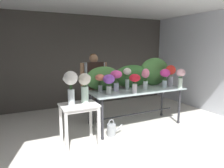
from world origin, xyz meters
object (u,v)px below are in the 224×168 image
at_px(vase_ivory_carnations, 127,76).
at_px(vase_blush_roses, 181,76).
at_px(display_table_glass, 137,95).
at_px(side_table_white, 79,111).
at_px(vase_magenta_tulips, 165,75).
at_px(florist, 94,81).
at_px(vase_crimson_snapdragons, 135,81).
at_px(vase_coral_peonies, 100,80).
at_px(watering_can, 112,130).
at_px(vase_scarlet_freesia, 170,74).
at_px(vase_fuchsia_dahlias, 116,78).
at_px(vase_cream_lisianthus_tall, 85,86).
at_px(vase_rosy_stock, 145,77).
at_px(vase_white_roses_tall, 71,84).
at_px(vase_violet_anemones, 109,81).

bearing_deg(vase_ivory_carnations, vase_blush_roses, -20.06).
distance_m(display_table_glass, vase_blush_roses, 1.09).
bearing_deg(side_table_white, vase_magenta_tulips, 5.43).
distance_m(florist, vase_crimson_snapdragons, 1.02).
height_order(vase_coral_peonies, watering_can, vase_coral_peonies).
bearing_deg(vase_blush_roses, watering_can, 176.99).
bearing_deg(florist, vase_coral_peonies, -95.64).
xyz_separation_m(vase_scarlet_freesia, vase_fuchsia_dahlias, (-1.45, 0.04, -0.01)).
bearing_deg(vase_ivory_carnations, vase_coral_peonies, 178.94).
xyz_separation_m(vase_ivory_carnations, vase_cream_lisianthus_tall, (-1.09, -0.34, -0.07)).
height_order(vase_fuchsia_dahlias, watering_can, vase_fuchsia_dahlias).
height_order(display_table_glass, vase_rosy_stock, vase_rosy_stock).
bearing_deg(vase_magenta_tulips, vase_blush_roses, -43.06).
distance_m(florist, vase_rosy_stock, 1.16).
height_order(vase_magenta_tulips, vase_fuchsia_dahlias, vase_fuchsia_dahlias).
relative_size(vase_magenta_tulips, vase_cream_lisianthus_tall, 0.79).
height_order(display_table_glass, watering_can, display_table_glass).
height_order(side_table_white, vase_white_roses_tall, vase_white_roses_tall).
relative_size(vase_magenta_tulips, vase_white_roses_tall, 0.71).
bearing_deg(vase_rosy_stock, display_table_glass, 160.51).
bearing_deg(vase_blush_roses, vase_violet_anemones, 173.99).
height_order(florist, vase_rosy_stock, florist).
distance_m(vase_coral_peonies, vase_blush_roses, 1.85).
xyz_separation_m(vase_magenta_tulips, vase_fuchsia_dahlias, (-1.20, 0.14, 0.01)).
bearing_deg(vase_crimson_snapdragons, vase_blush_roses, -1.99).
bearing_deg(vase_coral_peonies, vase_crimson_snapdragons, -33.19).
bearing_deg(vase_white_roses_tall, watering_can, 3.89).
height_order(vase_rosy_stock, vase_coral_peonies, vase_rosy_stock).
xyz_separation_m(vase_blush_roses, vase_white_roses_tall, (-2.52, 0.03, 0.02)).
relative_size(display_table_glass, vase_ivory_carnations, 4.49).
distance_m(vase_ivory_carnations, vase_white_roses_tall, 1.42).
xyz_separation_m(side_table_white, vase_violet_anemones, (0.67, 0.15, 0.47)).
bearing_deg(florist, vase_scarlet_freesia, -17.99).
bearing_deg(vase_scarlet_freesia, vase_crimson_snapdragons, -166.31).
bearing_deg(display_table_glass, vase_violet_anemones, -170.26).
bearing_deg(vase_crimson_snapdragons, vase_fuchsia_dahlias, 127.58).
bearing_deg(vase_blush_roses, vase_cream_lisianthus_tall, 177.88).
relative_size(vase_crimson_snapdragons, vase_blush_roses, 0.89).
xyz_separation_m(vase_ivory_carnations, vase_white_roses_tall, (-1.37, -0.39, 0.01)).
relative_size(side_table_white, vase_fuchsia_dahlias, 1.70).
height_order(side_table_white, watering_can, side_table_white).
bearing_deg(vase_crimson_snapdragons, vase_cream_lisianthus_tall, 177.73).
bearing_deg(vase_violet_anemones, vase_rosy_stock, 4.30).
xyz_separation_m(vase_fuchsia_dahlias, watering_can, (-0.25, -0.28, -1.01)).
xyz_separation_m(vase_crimson_snapdragons, vase_scarlet_freesia, (1.19, 0.29, 0.04)).
bearing_deg(vase_violet_anemones, vase_coral_peonies, 107.63).
xyz_separation_m(vase_crimson_snapdragons, vase_coral_peonies, (-0.60, 0.39, -0.00)).
xyz_separation_m(florist, vase_cream_lisianthus_tall, (-0.50, -0.82, 0.06)).
height_order(vase_blush_roses, vase_white_roses_tall, vase_white_roses_tall).
height_order(florist, watering_can, florist).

